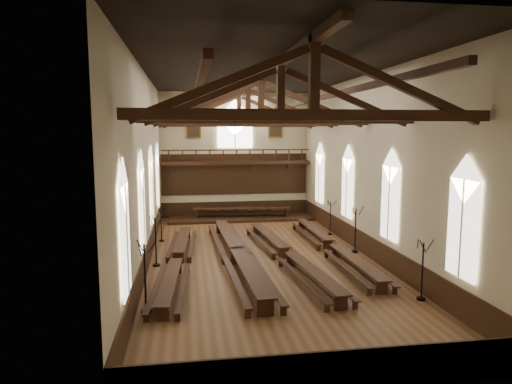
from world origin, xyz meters
TOP-DOWN VIEW (x-y plane):
  - ground at (0.00, 0.00)m, footprint 26.00×26.00m
  - room_walls at (0.00, 0.00)m, footprint 26.00×26.00m
  - wainscot_band at (0.00, 0.00)m, footprint 12.00×26.00m
  - side_windows at (-0.00, -0.00)m, footprint 11.85×19.80m
  - end_window at (0.00, 12.90)m, footprint 2.80×0.12m
  - minstrels_gallery at (0.00, 12.66)m, footprint 11.80×1.24m
  - portraits at (0.00, 12.90)m, footprint 7.75×0.09m
  - roof_trusses at (0.00, -0.00)m, footprint 11.70×25.70m
  - refectory_row_a at (-4.45, -1.04)m, footprint 1.79×13.82m
  - refectory_row_b at (-1.38, -0.54)m, footprint 1.97×15.16m
  - refectory_row_c at (1.27, -0.89)m, footprint 2.03×14.15m
  - refectory_row_d at (4.17, 0.42)m, footprint 1.43×13.85m
  - dais at (0.33, 11.40)m, footprint 11.40×3.03m
  - high_table at (0.33, 11.40)m, footprint 7.67×1.52m
  - high_chairs at (0.33, 12.14)m, footprint 5.82×0.42m
  - candelabrum_left_near at (-5.55, -6.68)m, footprint 0.79×0.88m
  - candelabrum_left_mid at (-5.55, -0.47)m, footprint 0.77×0.82m
  - candelabrum_left_far at (-5.55, 4.91)m, footprint 0.68×0.67m
  - candelabrum_right_near at (5.55, -7.00)m, footprint 0.70×0.78m
  - candelabrum_right_mid at (5.55, 0.50)m, footprint 0.80×0.79m
  - candelabrum_right_far at (5.55, 5.09)m, footprint 0.65×0.72m

SIDE VIEW (x-z plane):
  - ground at x=0.00m, z-range 0.00..0.00m
  - dais at x=0.33m, z-range 0.00..0.20m
  - refectory_row_a at x=-4.45m, z-range 0.16..0.84m
  - refectory_row_d at x=4.17m, z-range 0.16..0.85m
  - refectory_row_c at x=1.27m, z-range 0.16..0.88m
  - wainscot_band at x=0.00m, z-range 0.00..1.20m
  - refectory_row_b at x=-1.38m, z-range 0.19..1.01m
  - candelabrum_left_far at x=-5.55m, z-range -0.45..1.84m
  - high_chairs at x=0.33m, z-range 0.24..1.16m
  - candelabrum_right_far at x=5.55m, z-range -0.46..1.90m
  - candelabrum_right_near at x=5.55m, z-range -0.50..2.05m
  - high_table at x=0.33m, z-range 0.45..1.16m
  - candelabrum_right_mid at x=5.55m, z-range -0.53..2.17m
  - candelabrum_left_mid at x=-5.55m, z-range -0.53..2.17m
  - candelabrum_left_near at x=-5.55m, z-range -0.56..2.30m
  - side_windows at x=0.00m, z-range 1.49..5.99m
  - minstrels_gallery at x=0.00m, z-range 2.06..5.76m
  - room_walls at x=0.00m, z-range -6.54..19.46m
  - portraits at x=0.00m, z-range 6.38..7.82m
  - end_window at x=0.00m, z-range 5.32..9.12m
  - roof_trusses at x=0.00m, z-range 6.82..9.62m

